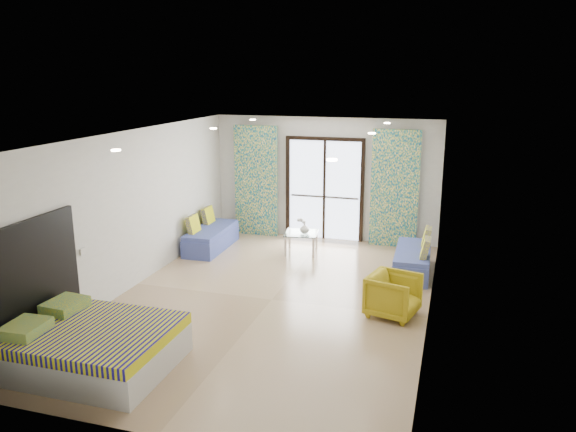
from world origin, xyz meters
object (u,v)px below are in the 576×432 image
(bed, at_px, (93,346))
(daybed_left, at_px, (211,237))
(daybed_right, at_px, (413,260))
(coffee_table, at_px, (301,235))
(armchair, at_px, (393,293))

(bed, relative_size, daybed_left, 1.17)
(daybed_left, relative_size, daybed_right, 1.01)
(daybed_left, bearing_deg, coffee_table, 7.06)
(daybed_left, distance_m, coffee_table, 1.94)
(bed, bearing_deg, armchair, 37.54)
(daybed_left, xyz_separation_m, coffee_table, (1.91, 0.28, 0.13))
(daybed_right, bearing_deg, armchair, -95.79)
(armchair, bearing_deg, daybed_left, 74.67)
(daybed_right, height_order, armchair, daybed_right)
(daybed_right, xyz_separation_m, armchair, (-0.14, -2.03, 0.12))
(daybed_left, relative_size, armchair, 2.27)
(coffee_table, xyz_separation_m, armchair, (2.18, -2.59, -0.02))
(bed, height_order, daybed_left, daybed_left)
(bed, xyz_separation_m, armchair, (3.45, 2.65, 0.09))
(bed, distance_m, daybed_right, 5.90)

